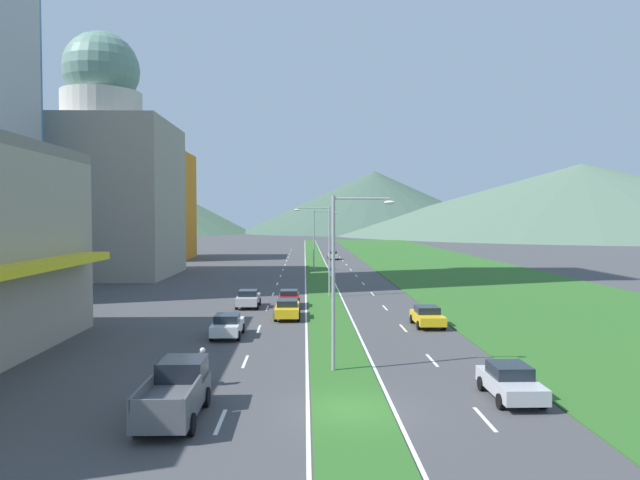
{
  "coord_description": "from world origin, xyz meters",
  "views": [
    {
      "loc": [
        -1.88,
        -23.48,
        7.8
      ],
      "look_at": [
        -0.2,
        40.1,
        5.4
      ],
      "focal_mm": 33.04,
      "sensor_mm": 36.0,
      "label": 1
    }
  ],
  "objects_px": {
    "street_lamp_mid": "(325,244)",
    "car_0": "(510,382)",
    "motorcycle_rider": "(203,370)",
    "street_lamp_near": "(341,270)",
    "pickup_truck_0": "(176,392)",
    "car_2": "(287,309)",
    "street_lamp_far": "(317,236)",
    "car_3": "(227,325)",
    "car_5": "(427,316)",
    "car_6": "(333,255)",
    "car_1": "(248,298)",
    "car_4": "(289,298)"
  },
  "relations": [
    {
      "from": "car_1",
      "to": "car_6",
      "type": "height_order",
      "value": "car_6"
    },
    {
      "from": "street_lamp_far",
      "to": "car_4",
      "type": "height_order",
      "value": "street_lamp_far"
    },
    {
      "from": "car_5",
      "to": "street_lamp_near",
      "type": "bearing_deg",
      "value": -29.85
    },
    {
      "from": "car_6",
      "to": "car_4",
      "type": "bearing_deg",
      "value": -6.51
    },
    {
      "from": "car_5",
      "to": "pickup_truck_0",
      "type": "relative_size",
      "value": 0.78
    },
    {
      "from": "car_2",
      "to": "car_4",
      "type": "relative_size",
      "value": 1.16
    },
    {
      "from": "pickup_truck_0",
      "to": "street_lamp_far",
      "type": "bearing_deg",
      "value": -6.18
    },
    {
      "from": "street_lamp_mid",
      "to": "car_4",
      "type": "distance_m",
      "value": 8.53
    },
    {
      "from": "street_lamp_mid",
      "to": "street_lamp_far",
      "type": "distance_m",
      "value": 28.16
    },
    {
      "from": "street_lamp_far",
      "to": "car_0",
      "type": "bearing_deg",
      "value": -83.41
    },
    {
      "from": "car_0",
      "to": "car_4",
      "type": "height_order",
      "value": "car_4"
    },
    {
      "from": "car_4",
      "to": "motorcycle_rider",
      "type": "height_order",
      "value": "motorcycle_rider"
    },
    {
      "from": "motorcycle_rider",
      "to": "street_lamp_near",
      "type": "bearing_deg",
      "value": -69.38
    },
    {
      "from": "street_lamp_far",
      "to": "car_5",
      "type": "bearing_deg",
      "value": -80.93
    },
    {
      "from": "street_lamp_near",
      "to": "street_lamp_far",
      "type": "distance_m",
      "value": 56.33
    },
    {
      "from": "street_lamp_near",
      "to": "pickup_truck_0",
      "type": "height_order",
      "value": "street_lamp_near"
    },
    {
      "from": "car_2",
      "to": "street_lamp_near",
      "type": "bearing_deg",
      "value": -168.74
    },
    {
      "from": "car_4",
      "to": "motorcycle_rider",
      "type": "bearing_deg",
      "value": 172.1
    },
    {
      "from": "street_lamp_near",
      "to": "car_2",
      "type": "xyz_separation_m",
      "value": [
        -3.16,
        15.87,
        -4.42
      ]
    },
    {
      "from": "car_5",
      "to": "motorcycle_rider",
      "type": "distance_m",
      "value": 19.98
    },
    {
      "from": "car_1",
      "to": "car_2",
      "type": "xyz_separation_m",
      "value": [
        3.58,
        -5.65,
        -0.02
      ]
    },
    {
      "from": "car_3",
      "to": "motorcycle_rider",
      "type": "relative_size",
      "value": 2.06
    },
    {
      "from": "car_0",
      "to": "street_lamp_mid",
      "type": "bearing_deg",
      "value": -168.31
    },
    {
      "from": "street_lamp_far",
      "to": "car_2",
      "type": "height_order",
      "value": "street_lamp_far"
    },
    {
      "from": "car_1",
      "to": "car_5",
      "type": "bearing_deg",
      "value": -124.09
    },
    {
      "from": "car_4",
      "to": "car_6",
      "type": "height_order",
      "value": "car_6"
    },
    {
      "from": "car_1",
      "to": "car_2",
      "type": "relative_size",
      "value": 0.86
    },
    {
      "from": "car_2",
      "to": "car_6",
      "type": "xyz_separation_m",
      "value": [
        6.66,
        64.49,
        0.03
      ]
    },
    {
      "from": "car_2",
      "to": "car_5",
      "type": "xyz_separation_m",
      "value": [
        10.17,
        -3.66,
        -0.03
      ]
    },
    {
      "from": "street_lamp_far",
      "to": "pickup_truck_0",
      "type": "relative_size",
      "value": 1.64
    },
    {
      "from": "street_lamp_mid",
      "to": "car_6",
      "type": "bearing_deg",
      "value": 86.39
    },
    {
      "from": "street_lamp_near",
      "to": "car_1",
      "type": "bearing_deg",
      "value": 107.39
    },
    {
      "from": "street_lamp_far",
      "to": "car_6",
      "type": "height_order",
      "value": "street_lamp_far"
    },
    {
      "from": "street_lamp_mid",
      "to": "car_0",
      "type": "height_order",
      "value": "street_lamp_mid"
    },
    {
      "from": "car_2",
      "to": "street_lamp_mid",
      "type": "bearing_deg",
      "value": -15.31
    },
    {
      "from": "street_lamp_mid",
      "to": "pickup_truck_0",
      "type": "height_order",
      "value": "street_lamp_mid"
    },
    {
      "from": "car_1",
      "to": "pickup_truck_0",
      "type": "xyz_separation_m",
      "value": [
        -0.13,
        -28.27,
        0.21
      ]
    },
    {
      "from": "street_lamp_near",
      "to": "car_3",
      "type": "bearing_deg",
      "value": 128.05
    },
    {
      "from": "car_6",
      "to": "street_lamp_near",
      "type": "bearing_deg",
      "value": -2.5
    },
    {
      "from": "pickup_truck_0",
      "to": "motorcycle_rider",
      "type": "height_order",
      "value": "pickup_truck_0"
    },
    {
      "from": "street_lamp_mid",
      "to": "car_0",
      "type": "relative_size",
      "value": 2.13
    },
    {
      "from": "car_5",
      "to": "car_6",
      "type": "xyz_separation_m",
      "value": [
        -3.51,
        68.15,
        0.05
      ]
    },
    {
      "from": "car_1",
      "to": "car_4",
      "type": "height_order",
      "value": "car_1"
    },
    {
      "from": "street_lamp_near",
      "to": "street_lamp_far",
      "type": "xyz_separation_m",
      "value": [
        -0.03,
        56.33,
        -0.01
      ]
    },
    {
      "from": "street_lamp_far",
      "to": "car_4",
      "type": "xyz_separation_m",
      "value": [
        -3.16,
        -34.6,
        -4.4
      ]
    },
    {
      "from": "car_1",
      "to": "motorcycle_rider",
      "type": "distance_m",
      "value": 23.98
    },
    {
      "from": "street_lamp_far",
      "to": "car_6",
      "type": "bearing_deg",
      "value": 81.63
    },
    {
      "from": "car_2",
      "to": "car_6",
      "type": "bearing_deg",
      "value": -5.9
    },
    {
      "from": "car_3",
      "to": "car_5",
      "type": "distance_m",
      "value": 14.3
    },
    {
      "from": "street_lamp_mid",
      "to": "motorcycle_rider",
      "type": "height_order",
      "value": "street_lamp_mid"
    }
  ]
}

